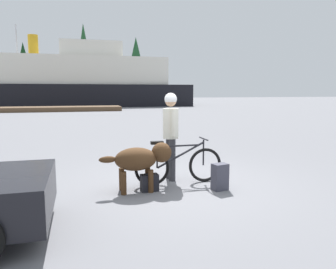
{
  "coord_description": "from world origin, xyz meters",
  "views": [
    {
      "loc": [
        -1.76,
        -5.95,
        1.84
      ],
      "look_at": [
        0.13,
        0.92,
        0.88
      ],
      "focal_mm": 34.87,
      "sensor_mm": 36.0,
      "label": 1
    }
  ],
  "objects_px": {
    "backpack": "(220,177)",
    "dog": "(141,159)",
    "bicycle": "(178,165)",
    "sailboat_moored": "(20,103)",
    "handbag_pannier": "(149,183)",
    "person_cyclist": "(171,127)",
    "ferry_boat": "(68,83)"
  },
  "relations": [
    {
      "from": "bicycle",
      "to": "dog",
      "type": "distance_m",
      "value": 0.87
    },
    {
      "from": "dog",
      "to": "sailboat_moored",
      "type": "bearing_deg",
      "value": 102.22
    },
    {
      "from": "person_cyclist",
      "to": "ferry_boat",
      "type": "relative_size",
      "value": 0.06
    },
    {
      "from": "person_cyclist",
      "to": "dog",
      "type": "height_order",
      "value": "person_cyclist"
    },
    {
      "from": "handbag_pannier",
      "to": "ferry_boat",
      "type": "bearing_deg",
      "value": 93.77
    },
    {
      "from": "bicycle",
      "to": "backpack",
      "type": "relative_size",
      "value": 3.6
    },
    {
      "from": "backpack",
      "to": "dog",
      "type": "bearing_deg",
      "value": 167.16
    },
    {
      "from": "backpack",
      "to": "handbag_pannier",
      "type": "relative_size",
      "value": 1.56
    },
    {
      "from": "bicycle",
      "to": "sailboat_moored",
      "type": "height_order",
      "value": "sailboat_moored"
    },
    {
      "from": "person_cyclist",
      "to": "handbag_pannier",
      "type": "height_order",
      "value": "person_cyclist"
    },
    {
      "from": "bicycle",
      "to": "sailboat_moored",
      "type": "xyz_separation_m",
      "value": [
        -8.19,
        33.87,
        0.12
      ]
    },
    {
      "from": "dog",
      "to": "handbag_pannier",
      "type": "distance_m",
      "value": 0.47
    },
    {
      "from": "dog",
      "to": "sailboat_moored",
      "type": "relative_size",
      "value": 0.15
    },
    {
      "from": "bicycle",
      "to": "person_cyclist",
      "type": "bearing_deg",
      "value": 99.54
    },
    {
      "from": "backpack",
      "to": "handbag_pannier",
      "type": "distance_m",
      "value": 1.31
    },
    {
      "from": "person_cyclist",
      "to": "sailboat_moored",
      "type": "distance_m",
      "value": 34.49
    },
    {
      "from": "person_cyclist",
      "to": "bicycle",
      "type": "bearing_deg",
      "value": -80.46
    },
    {
      "from": "backpack",
      "to": "ferry_boat",
      "type": "bearing_deg",
      "value": 95.8
    },
    {
      "from": "sailboat_moored",
      "to": "dog",
      "type": "bearing_deg",
      "value": -77.78
    },
    {
      "from": "person_cyclist",
      "to": "ferry_boat",
      "type": "bearing_deg",
      "value": 94.83
    },
    {
      "from": "backpack",
      "to": "ferry_boat",
      "type": "distance_m",
      "value": 35.8
    },
    {
      "from": "bicycle",
      "to": "ferry_boat",
      "type": "height_order",
      "value": "ferry_boat"
    },
    {
      "from": "person_cyclist",
      "to": "backpack",
      "type": "height_order",
      "value": "person_cyclist"
    },
    {
      "from": "dog",
      "to": "bicycle",
      "type": "bearing_deg",
      "value": 18.49
    },
    {
      "from": "bicycle",
      "to": "ferry_boat",
      "type": "bearing_deg",
      "value": 94.88
    },
    {
      "from": "bicycle",
      "to": "backpack",
      "type": "height_order",
      "value": "bicycle"
    },
    {
      "from": "handbag_pannier",
      "to": "bicycle",
      "type": "bearing_deg",
      "value": 25.62
    },
    {
      "from": "dog",
      "to": "ferry_boat",
      "type": "distance_m",
      "value": 35.33
    },
    {
      "from": "bicycle",
      "to": "dog",
      "type": "bearing_deg",
      "value": -161.51
    },
    {
      "from": "person_cyclist",
      "to": "handbag_pannier",
      "type": "bearing_deg",
      "value": -131.63
    },
    {
      "from": "person_cyclist",
      "to": "ferry_boat",
      "type": "height_order",
      "value": "ferry_boat"
    },
    {
      "from": "bicycle",
      "to": "person_cyclist",
      "type": "distance_m",
      "value": 0.8
    }
  ]
}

